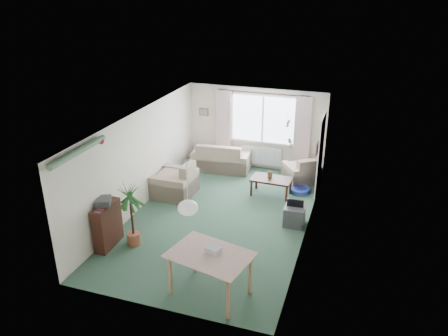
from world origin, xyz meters
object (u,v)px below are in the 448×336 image
(houseplant, at_px, (132,215))
(dining_table, at_px, (210,274))
(pet_bed, at_px, (300,190))
(coffee_table, at_px, (271,187))
(armchair_corner, at_px, (301,169))
(sofa, at_px, (221,156))
(bookshelf, at_px, (107,225))
(tv_cube, at_px, (294,215))
(armchair_left, at_px, (174,179))

(houseplant, xyz_separation_m, dining_table, (2.07, -0.98, -0.31))
(houseplant, xyz_separation_m, pet_bed, (2.92, 3.59, -0.65))
(coffee_table, relative_size, pet_bed, 1.93)
(dining_table, bearing_deg, armchair_corner, 81.61)
(houseplant, height_order, dining_table, houseplant)
(sofa, height_order, coffee_table, sofa)
(armchair_corner, relative_size, bookshelf, 0.89)
(dining_table, relative_size, tv_cube, 2.59)
(armchair_corner, bearing_deg, dining_table, 46.57)
(dining_table, bearing_deg, tv_cube, 70.90)
(dining_table, bearing_deg, pet_bed, 79.48)
(armchair_corner, distance_m, houseplant, 5.10)
(armchair_corner, relative_size, dining_table, 0.66)
(sofa, relative_size, tv_cube, 3.35)
(bookshelf, bearing_deg, tv_cube, 28.76)
(coffee_table, height_order, bookshelf, bookshelf)
(bookshelf, bearing_deg, armchair_left, 80.83)
(coffee_table, bearing_deg, armchair_corner, 59.45)
(coffee_table, bearing_deg, houseplant, -124.99)
(armchair_corner, distance_m, coffee_table, 1.21)
(armchair_left, relative_size, houseplant, 0.72)
(coffee_table, xyz_separation_m, houseplant, (-2.23, -3.18, 0.48))
(coffee_table, relative_size, tv_cube, 2.06)
(armchair_corner, relative_size, houseplant, 0.60)
(dining_table, distance_m, pet_bed, 4.66)
(tv_cube, distance_m, pet_bed, 1.72)
(armchair_left, xyz_separation_m, bookshelf, (-0.34, -2.60, 0.02))
(coffee_table, bearing_deg, armchair_left, -161.67)
(armchair_corner, height_order, pet_bed, armchair_corner)
(armchair_corner, relative_size, tv_cube, 1.71)
(sofa, xyz_separation_m, houseplant, (-0.47, -4.37, 0.29))
(pet_bed, bearing_deg, coffee_table, -149.76)
(houseplant, bearing_deg, pet_bed, 50.85)
(armchair_corner, bearing_deg, armchair_left, -3.62)
(armchair_left, height_order, houseplant, houseplant)
(sofa, bearing_deg, armchair_corner, 171.35)
(sofa, distance_m, armchair_corner, 2.37)
(coffee_table, distance_m, houseplant, 3.92)
(coffee_table, bearing_deg, tv_cube, -57.24)
(tv_cube, bearing_deg, armchair_left, 170.20)
(sofa, distance_m, houseplant, 4.41)
(coffee_table, relative_size, dining_table, 0.80)
(coffee_table, height_order, pet_bed, coffee_table)
(coffee_table, height_order, houseplant, houseplant)
(armchair_corner, distance_m, pet_bed, 0.72)
(bookshelf, bearing_deg, coffee_table, 49.63)
(armchair_left, distance_m, coffee_table, 2.50)
(sofa, relative_size, pet_bed, 3.14)
(sofa, height_order, armchair_left, armchair_left)
(sofa, xyz_separation_m, armchair_left, (-0.61, -1.97, 0.04))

